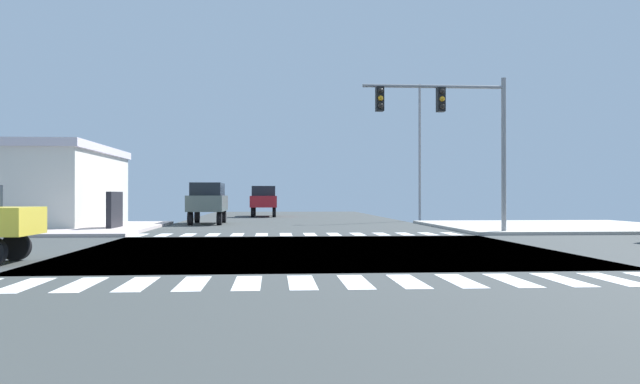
% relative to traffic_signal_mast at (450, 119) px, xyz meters
% --- Properties ---
extents(ground, '(90.00, 90.00, 0.05)m').
position_rel_traffic_signal_mast_xyz_m(ground, '(-6.05, -6.83, -4.85)').
color(ground, '#373B3B').
extents(sidewalk_corner_ne, '(12.00, 12.00, 0.14)m').
position_rel_traffic_signal_mast_xyz_m(sidewalk_corner_ne, '(6.95, 5.17, -4.76)').
color(sidewalk_corner_ne, '#B2ADA3').
rests_on(sidewalk_corner_ne, ground).
extents(sidewalk_corner_nw, '(12.00, 12.00, 0.14)m').
position_rel_traffic_signal_mast_xyz_m(sidewalk_corner_nw, '(-19.05, 5.17, -4.76)').
color(sidewalk_corner_nw, '#B8A8A5').
rests_on(sidewalk_corner_nw, ground).
extents(crosswalk_near, '(13.50, 2.00, 0.01)m').
position_rel_traffic_signal_mast_xyz_m(crosswalk_near, '(-6.30, -14.13, -4.82)').
color(crosswalk_near, white).
rests_on(crosswalk_near, ground).
extents(crosswalk_far, '(13.50, 2.00, 0.01)m').
position_rel_traffic_signal_mast_xyz_m(crosswalk_far, '(-6.30, 0.47, -4.82)').
color(crosswalk_far, white).
rests_on(crosswalk_far, ground).
extents(traffic_signal_mast, '(6.07, 0.55, 6.56)m').
position_rel_traffic_signal_mast_xyz_m(traffic_signal_mast, '(0.00, 0.00, 0.00)').
color(traffic_signal_mast, gray).
rests_on(traffic_signal_mast, ground).
extents(street_lamp, '(1.78, 0.32, 8.78)m').
position_rel_traffic_signal_mast_xyz_m(street_lamp, '(1.83, 14.19, 0.37)').
color(street_lamp, gray).
rests_on(street_lamp, ground).
extents(suv_nearside_1, '(1.96, 4.60, 2.34)m').
position_rel_traffic_signal_mast_xyz_m(suv_nearside_1, '(-11.05, 10.68, -3.43)').
color(suv_nearside_1, black).
rests_on(suv_nearside_1, ground).
extents(pickup_farside_1, '(2.00, 5.10, 2.35)m').
position_rel_traffic_signal_mast_xyz_m(pickup_farside_1, '(-8.05, 23.32, -3.53)').
color(pickup_farside_1, black).
rests_on(pickup_farside_1, ground).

